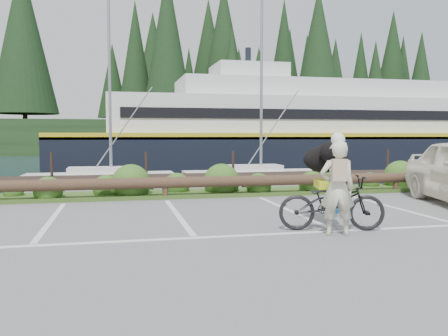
{
  "coord_description": "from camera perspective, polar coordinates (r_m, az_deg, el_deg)",
  "views": [
    {
      "loc": [
        -1.27,
        -8.23,
        1.75
      ],
      "look_at": [
        0.77,
        0.77,
        1.1
      ],
      "focal_mm": 38.0,
      "sensor_mm": 36.0,
      "label": 1
    }
  ],
  "objects": [
    {
      "name": "harbor_backdrop",
      "position": [
        86.73,
        -11.69,
        2.76
      ],
      "size": [
        170.0,
        160.0,
        30.0
      ],
      "color": "#182639",
      "rests_on": "ground"
    },
    {
      "name": "dog",
      "position": [
        9.42,
        12.16,
        1.06
      ],
      "size": [
        0.66,
        1.0,
        0.53
      ],
      "primitive_type": "ellipsoid",
      "rotation": [
        0.0,
        0.0,
        1.32
      ],
      "color": "black",
      "rests_on": "bicycle"
    },
    {
      "name": "ground",
      "position": [
        8.51,
        -3.94,
        -7.85
      ],
      "size": [
        72.0,
        72.0,
        0.0
      ],
      "primitive_type": "plane",
      "color": "slate"
    },
    {
      "name": "bicycle",
      "position": [
        8.89,
        12.83,
        -4.12
      ],
      "size": [
        2.03,
        1.12,
        1.01
      ],
      "primitive_type": "imported",
      "rotation": [
        0.0,
        0.0,
        1.32
      ],
      "color": "black",
      "rests_on": "ground"
    },
    {
      "name": "vegetation_strip",
      "position": [
        13.7,
        -7.36,
        -3.14
      ],
      "size": [
        34.0,
        1.6,
        0.1
      ],
      "primitive_type": "cube",
      "color": "#3D5B21",
      "rests_on": "ground"
    },
    {
      "name": "cyclist",
      "position": [
        8.42,
        13.47,
        -2.39
      ],
      "size": [
        0.68,
        0.53,
        1.65
      ],
      "primitive_type": "imported",
      "rotation": [
        0.0,
        0.0,
        2.89
      ],
      "color": "beige",
      "rests_on": "ground"
    },
    {
      "name": "log_rail",
      "position": [
        13.01,
        -7.06,
        -3.74
      ],
      "size": [
        32.0,
        0.3,
        0.6
      ],
      "primitive_type": null,
      "color": "#443021",
      "rests_on": "ground"
    }
  ]
}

